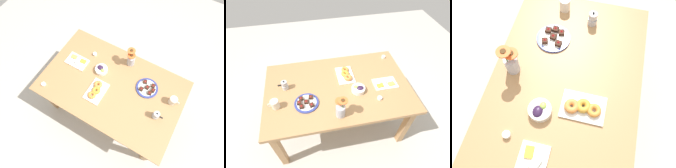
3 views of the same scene
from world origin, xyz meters
The scene contains 11 objects.
ground_plane centered at (0.00, 0.00, 0.00)m, with size 6.00×6.00×0.00m, color #B7B2A8.
dining_table centered at (0.00, 0.00, 0.65)m, with size 1.60×1.00×0.74m.
coffee_mug centered at (0.66, 0.15, 0.79)m, with size 0.12×0.08×0.10m.
grape_bowl centered at (-0.20, 0.10, 0.77)m, with size 0.15×0.15×0.07m.
cheese_platter centered at (-0.52, 0.07, 0.75)m, with size 0.26×0.17×0.03m.
croissant_platter centered at (-0.12, -0.15, 0.76)m, with size 0.19×0.28×0.05m.
jam_cup_honey centered at (-0.68, -0.38, 0.76)m, with size 0.05×0.05×0.03m.
jam_cup_berry centered at (-0.39, 0.26, 0.76)m, with size 0.05×0.05×0.03m.
dessert_plate centered at (0.36, 0.17, 0.75)m, with size 0.25×0.25×0.05m.
flower_vase centered at (0.05, 0.37, 0.82)m, with size 0.11×0.12×0.24m.
moka_pot centered at (0.57, -0.08, 0.79)m, with size 0.11×0.07×0.12m.
Camera 1 is at (0.41, -0.71, 2.55)m, focal length 28.00 mm.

